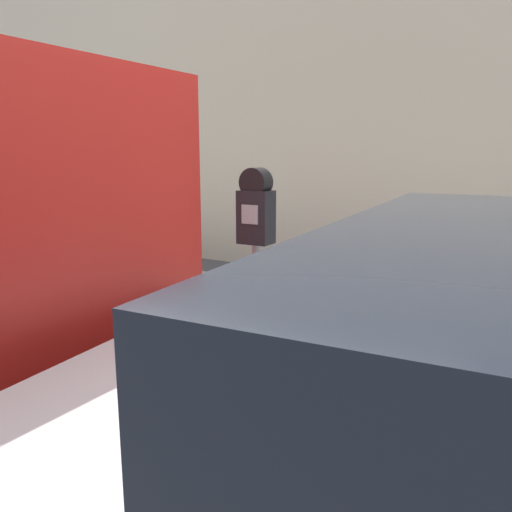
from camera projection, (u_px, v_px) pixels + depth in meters
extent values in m
plane|color=#47474C|center=(143.00, 507.00, 2.31)|extent=(60.00, 60.00, 0.00)
cube|color=#ADAAA3|center=(324.00, 342.00, 4.17)|extent=(24.00, 2.80, 0.13)
cube|color=beige|center=(416.00, 55.00, 5.92)|extent=(24.00, 0.30, 5.52)
cylinder|color=gray|center=(256.00, 318.00, 3.12)|extent=(0.05, 0.05, 0.95)
cube|color=black|center=(256.00, 217.00, 2.99)|extent=(0.20, 0.14, 0.32)
cube|color=gray|center=(250.00, 214.00, 2.93)|extent=(0.11, 0.01, 0.11)
cylinder|color=black|center=(256.00, 182.00, 2.95)|extent=(0.17, 0.11, 0.17)
cylinder|color=black|center=(345.00, 436.00, 2.27)|extent=(0.70, 0.26, 0.69)
cylinder|color=black|center=(63.00, 347.00, 3.42)|extent=(0.62, 0.25, 0.62)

